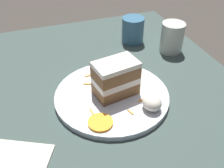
# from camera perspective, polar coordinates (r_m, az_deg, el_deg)

# --- Properties ---
(ground_plane) EXTENTS (6.00, 6.00, 0.00)m
(ground_plane) POSITION_cam_1_polar(r_m,az_deg,el_deg) (0.72, -3.77, -5.15)
(ground_plane) COLOR #38332D
(ground_plane) RESTS_ON ground
(dining_table) EXTENTS (1.03, 0.88, 0.02)m
(dining_table) POSITION_cam_1_polar(r_m,az_deg,el_deg) (0.71, -3.80, -4.53)
(dining_table) COLOR #384742
(dining_table) RESTS_ON ground
(plate) EXTENTS (0.31, 0.31, 0.02)m
(plate) POSITION_cam_1_polar(r_m,az_deg,el_deg) (0.71, 0.00, -2.66)
(plate) COLOR silver
(plate) RESTS_ON dining_table
(cake_slice) EXTENTS (0.09, 0.12, 0.10)m
(cake_slice) POSITION_cam_1_polar(r_m,az_deg,el_deg) (0.68, 0.70, 1.45)
(cake_slice) COLOR brown
(cake_slice) RESTS_ON plate
(cream_dollop) EXTENTS (0.05, 0.05, 0.04)m
(cream_dollop) POSITION_cam_1_polar(r_m,az_deg,el_deg) (0.66, 8.68, -4.02)
(cream_dollop) COLOR silver
(cream_dollop) RESTS_ON plate
(orange_garnish) EXTENTS (0.06, 0.06, 0.01)m
(orange_garnish) POSITION_cam_1_polar(r_m,az_deg,el_deg) (0.63, -2.53, -8.37)
(orange_garnish) COLOR orange
(orange_garnish) RESTS_ON plate
(carrot_shreds_scatter) EXTENTS (0.20, 0.18, 0.00)m
(carrot_shreds_scatter) POSITION_cam_1_polar(r_m,az_deg,el_deg) (0.72, 0.70, -0.86)
(carrot_shreds_scatter) COLOR orange
(carrot_shreds_scatter) RESTS_ON plate
(drinking_glass) EXTENTS (0.08, 0.08, 0.10)m
(drinking_glass) POSITION_cam_1_polar(r_m,az_deg,el_deg) (0.93, 12.86, 9.47)
(drinking_glass) COLOR beige
(drinking_glass) RESTS_ON dining_table
(coffee_mug) EXTENTS (0.08, 0.08, 0.09)m
(coffee_mug) POSITION_cam_1_polar(r_m,az_deg,el_deg) (0.97, 4.57, 11.84)
(coffee_mug) COLOR #386684
(coffee_mug) RESTS_ON dining_table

